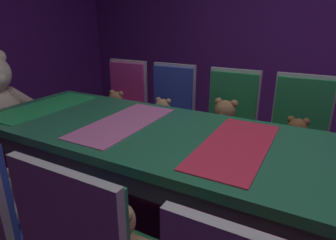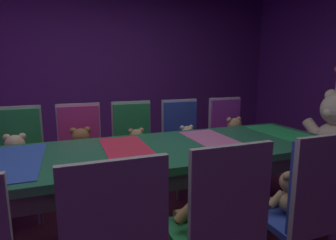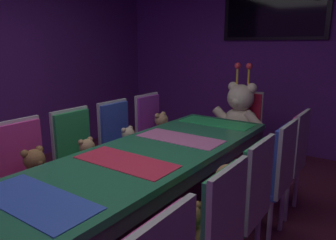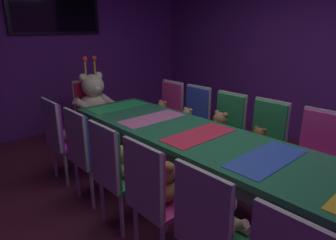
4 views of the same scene
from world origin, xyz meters
TOP-DOWN VIEW (x-y plane):
  - wall_left at (-2.60, 0.00)m, footprint 0.12×6.40m
  - banquet_table at (0.00, 0.00)m, footprint 0.90×3.37m
  - chair_left_1 at (-0.81, -0.82)m, footprint 0.42×0.41m
  - teddy_left_1 at (-0.67, -0.82)m, footprint 0.26×0.34m
  - chair_left_2 at (-0.83, -0.29)m, footprint 0.42×0.41m
  - teddy_left_2 at (-0.68, -0.29)m, footprint 0.27×0.35m
  - chair_left_3 at (-0.83, 0.24)m, footprint 0.42×0.41m
  - teddy_left_3 at (-0.68, 0.24)m, footprint 0.23×0.30m
  - chair_left_4 at (-0.81, 0.78)m, footprint 0.42×0.41m
  - teddy_left_4 at (-0.67, 0.78)m, footprint 0.23×0.29m
  - chair_left_5 at (-0.82, 1.36)m, footprint 0.42×0.41m
  - teddy_left_5 at (-0.67, 1.36)m, footprint 0.27×0.34m
  - teddy_right_2 at (0.68, -0.24)m, footprint 0.22×0.28m
  - chair_right_3 at (0.81, 0.27)m, footprint 0.42×0.41m
  - teddy_right_3 at (0.66, 0.27)m, footprint 0.27×0.35m
  - chair_right_4 at (0.82, 0.83)m, footprint 0.42×0.41m
  - teddy_right_4 at (0.68, 0.83)m, footprint 0.21×0.28m
  - king_teddy_bear at (0.00, 2.06)m, footprint 0.69×0.54m

SIDE VIEW (x-z plane):
  - teddy_right_4 at x=0.68m, z-range 0.44..0.70m
  - teddy_right_2 at x=0.68m, z-range 0.44..0.70m
  - teddy_left_4 at x=-0.67m, z-range 0.44..0.71m
  - teddy_left_3 at x=-0.68m, z-range 0.44..0.72m
  - teddy_left_1 at x=-0.67m, z-range 0.44..0.75m
  - chair_left_1 at x=-0.81m, z-range 0.10..1.09m
  - chair_left_2 at x=-0.83m, z-range 0.10..1.09m
  - chair_left_3 at x=-0.83m, z-range 0.10..1.09m
  - chair_left_4 at x=-0.81m, z-range 0.10..1.09m
  - chair_left_5 at x=-0.82m, z-range 0.10..1.09m
  - chair_right_3 at x=0.81m, z-range 0.10..1.09m
  - chair_right_4 at x=0.82m, z-range 0.10..1.09m
  - teddy_left_5 at x=-0.67m, z-range 0.44..0.76m
  - teddy_right_3 at x=0.66m, z-range 0.43..0.76m
  - teddy_left_2 at x=-0.68m, z-range 0.43..0.77m
  - banquet_table at x=0.00m, z-range 0.28..1.03m
  - king_teddy_bear at x=0.00m, z-range 0.30..1.19m
  - wall_left at x=-2.60m, z-range 0.00..2.80m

